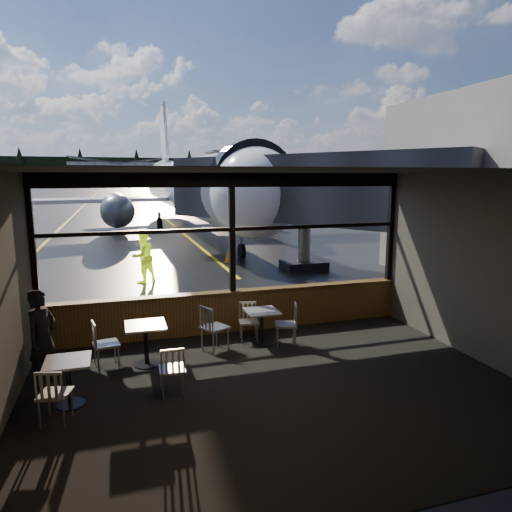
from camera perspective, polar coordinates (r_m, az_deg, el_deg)
name	(u,v)px	position (r m, az deg, el deg)	size (l,w,h in m)	color
ground_plane	(124,189)	(129.58, -16.23, 8.00)	(520.00, 520.00, 0.00)	black
carpet_floor	(278,389)	(7.73, 2.82, -16.28)	(8.00, 6.00, 0.01)	black
ceiling	(280,171)	(6.94, 3.06, 10.54)	(8.00, 6.00, 0.04)	#38332D
wall_right	(486,270)	(9.28, 26.84, -1.55)	(0.04, 6.00, 3.50)	#474139
wall_back	(388,356)	(4.57, 16.22, -11.96)	(8.00, 0.04, 3.50)	#474139
window_sill	(233,312)	(10.25, -2.92, -6.96)	(8.00, 0.28, 0.90)	#543819
window_header	(232,180)	(9.81, -3.07, 9.47)	(8.00, 0.18, 0.30)	black
mullion_left	(32,241)	(9.72, -26.23, 1.66)	(0.12, 0.12, 2.60)	black
mullion_centre	(232,234)	(9.89, -3.01, 2.80)	(0.12, 0.12, 2.60)	black
mullion_right	(391,228)	(11.50, 16.48, 3.40)	(0.12, 0.12, 2.60)	black
window_transom	(232,229)	(9.88, -3.02, 3.37)	(8.00, 0.10, 0.08)	black
airliner	(192,150)	(30.23, -7.97, 13.01)	(27.86, 33.43, 10.22)	white
jet_bridge	(293,203)	(16.19, 4.64, 6.66)	(9.44, 11.53, 5.03)	#28272A
cafe_table_near	(262,327)	(9.49, 0.72, -8.90)	(0.65, 0.65, 0.72)	#A8A29A
cafe_table_mid	(146,345)	(8.71, -13.56, -10.75)	(0.71, 0.71, 0.78)	#A7A299
cafe_table_left	(69,383)	(7.65, -22.33, -14.46)	(0.65, 0.65, 0.72)	#A09993
chair_near_e	(286,325)	(9.36, 3.77, -8.61)	(0.49, 0.49, 0.90)	#ACA89B
chair_near_w	(215,328)	(9.12, -5.17, -8.97)	(0.52, 0.52, 0.95)	#B5AFA3
chair_near_n	(249,322)	(9.64, -0.93, -8.28)	(0.45, 0.45, 0.82)	#B3ADA2
chair_mid_s	(172,370)	(7.53, -10.45, -13.79)	(0.45, 0.45, 0.83)	#B4B0A2
chair_mid_w	(106,345)	(8.74, -18.23, -10.47)	(0.49, 0.49, 0.90)	#B3AEA1
chair_left_s	(55,395)	(7.21, -23.82, -15.57)	(0.46, 0.46, 0.84)	#BBB7A9
passenger	(42,338)	(8.36, -25.16, -9.26)	(0.59, 0.39, 1.62)	black
ground_crew	(143,256)	(15.30, -13.97, -0.06)	(0.83, 0.65, 1.70)	#BFF219
cone_nose	(229,256)	(18.47, -3.41, 0.06)	(0.39, 0.39, 0.54)	#E33D07
terminal_annex	(508,190)	(17.26, 29.00, 7.28)	(5.00, 7.00, 6.00)	gray
hangar_mid	(120,173)	(194.54, -16.68, 9.95)	(38.00, 15.00, 10.00)	silver
hangar_right	(266,170)	(197.64, 1.30, 10.64)	(50.00, 20.00, 12.00)	silver
fuel_tank_a	(37,178)	(193.50, -25.66, 8.81)	(8.00, 8.00, 6.00)	silver
fuel_tank_b	(66,178)	(192.32, -22.68, 9.02)	(8.00, 8.00, 6.00)	silver
fuel_tank_c	(93,178)	(191.67, -19.67, 9.20)	(8.00, 8.00, 6.00)	silver
treeline	(119,171)	(219.54, -16.77, 10.16)	(360.00, 3.00, 12.00)	black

